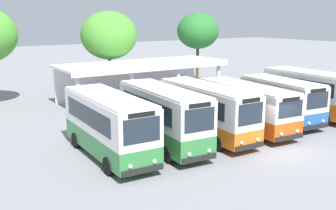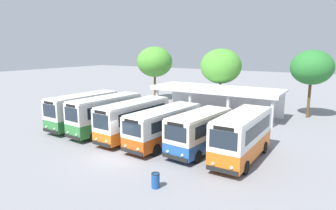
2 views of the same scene
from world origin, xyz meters
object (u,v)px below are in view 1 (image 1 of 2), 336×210
object	(u,v)px
city_bus_middle_cream	(207,109)
waiting_chair_end_by_column	(137,96)
city_bus_second_in_row	(163,115)
waiting_chair_second_from_end	(143,96)
city_bus_fourth_amber	(246,105)
city_bus_far_end_green	(310,92)
city_bus_fifth_blue	(281,99)
waiting_chair_middle_seat	(150,95)
city_bus_nearest_orange	(109,123)

from	to	relation	value
city_bus_middle_cream	waiting_chair_end_by_column	xyz separation A→B (m)	(1.46, 11.61, -1.31)
city_bus_second_in_row	waiting_chair_second_from_end	world-z (taller)	city_bus_second_in_row
city_bus_middle_cream	city_bus_fourth_amber	bearing A→B (deg)	-1.26
city_bus_second_in_row	city_bus_fourth_amber	size ratio (longest dim) A/B	0.96
city_bus_second_in_row	waiting_chair_second_from_end	bearing A→B (deg)	65.24
city_bus_fourth_amber	city_bus_middle_cream	bearing A→B (deg)	178.74
city_bus_far_end_green	waiting_chair_end_by_column	distance (m)	14.39
city_bus_middle_cream	city_bus_fifth_blue	bearing A→B (deg)	-1.50
waiting_chair_end_by_column	city_bus_second_in_row	bearing A→B (deg)	-112.01
city_bus_middle_cream	city_bus_far_end_green	size ratio (longest dim) A/B	1.08
city_bus_fourth_amber	city_bus_fifth_blue	xyz separation A→B (m)	(3.28, -0.10, 0.03)
city_bus_fifth_blue	waiting_chair_middle_seat	size ratio (longest dim) A/B	7.79
waiting_chair_second_from_end	city_bus_fourth_amber	bearing A→B (deg)	-84.51
city_bus_second_in_row	waiting_chair_middle_seat	world-z (taller)	city_bus_second_in_row
city_bus_far_end_green	city_bus_fourth_amber	bearing A→B (deg)	-179.44
city_bus_nearest_orange	waiting_chair_end_by_column	distance (m)	14.06
city_bus_middle_cream	waiting_chair_end_by_column	world-z (taller)	city_bus_middle_cream
city_bus_second_in_row	city_bus_middle_cream	size ratio (longest dim) A/B	0.97
city_bus_middle_cream	city_bus_fourth_amber	xyz separation A→B (m)	(3.28, -0.07, -0.14)
city_bus_nearest_orange	city_bus_middle_cream	world-z (taller)	city_bus_nearest_orange
city_bus_middle_cream	city_bus_fourth_amber	distance (m)	3.28
city_bus_fifth_blue	waiting_chair_end_by_column	size ratio (longest dim) A/B	7.79
city_bus_fourth_amber	waiting_chair_end_by_column	world-z (taller)	city_bus_fourth_amber
city_bus_second_in_row	city_bus_far_end_green	bearing A→B (deg)	0.45
city_bus_fourth_amber	waiting_chair_second_from_end	world-z (taller)	city_bus_fourth_amber
city_bus_fifth_blue	waiting_chair_middle_seat	distance (m)	12.50
waiting_chair_end_by_column	waiting_chair_second_from_end	bearing A→B (deg)	4.08
city_bus_fourth_amber	waiting_chair_end_by_column	size ratio (longest dim) A/B	9.45
city_bus_fourth_amber	city_bus_far_end_green	distance (m)	6.56
city_bus_nearest_orange	waiting_chair_end_by_column	xyz separation A→B (m)	(8.02, 11.48, -1.35)
city_bus_fifth_blue	waiting_chair_end_by_column	distance (m)	12.89
city_bus_second_in_row	waiting_chair_middle_seat	bearing A→B (deg)	62.61
city_bus_middle_cream	waiting_chair_middle_seat	distance (m)	12.11
city_bus_middle_cream	city_bus_far_end_green	distance (m)	9.84
waiting_chair_end_by_column	waiting_chair_middle_seat	distance (m)	1.38
city_bus_nearest_orange	waiting_chair_second_from_end	size ratio (longest dim) A/B	9.20
waiting_chair_second_from_end	waiting_chair_middle_seat	distance (m)	0.69
city_bus_fourth_amber	city_bus_far_end_green	size ratio (longest dim) A/B	1.09
city_bus_second_in_row	waiting_chair_middle_seat	xyz separation A→B (m)	(6.12, 11.81, -1.39)
city_bus_fourth_amber	waiting_chair_second_from_end	distance (m)	11.84
city_bus_nearest_orange	city_bus_fifth_blue	distance (m)	13.12
city_bus_nearest_orange	city_bus_fourth_amber	size ratio (longest dim) A/B	0.97
city_bus_middle_cream	waiting_chair_middle_seat	bearing A→B (deg)	76.35
city_bus_fifth_blue	waiting_chair_middle_seat	xyz separation A→B (m)	(-3.72, 11.87, -1.20)
city_bus_fourth_amber	city_bus_fifth_blue	world-z (taller)	city_bus_fifth_blue
city_bus_middle_cream	city_bus_fourth_amber	world-z (taller)	city_bus_middle_cream
city_bus_nearest_orange	waiting_chair_middle_seat	bearing A→B (deg)	50.90
city_bus_middle_cream	city_bus_fifth_blue	xyz separation A→B (m)	(6.56, -0.17, -0.10)
city_bus_second_in_row	city_bus_fifth_blue	xyz separation A→B (m)	(9.84, -0.06, -0.18)
waiting_chair_second_from_end	city_bus_middle_cream	bearing A→B (deg)	-100.45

